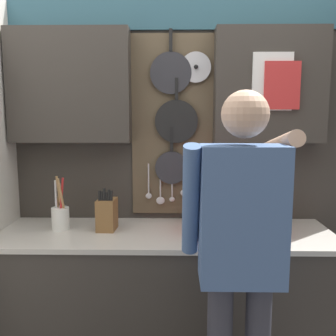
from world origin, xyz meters
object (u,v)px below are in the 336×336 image
(utensil_crock, at_px, (60,216))
(person, at_px, (241,242))
(microwave, at_px, (228,210))
(knife_block, at_px, (107,214))

(utensil_crock, bearing_deg, person, -30.77)
(microwave, distance_m, utensil_crock, 1.05)
(microwave, bearing_deg, knife_block, 179.96)
(microwave, relative_size, person, 0.27)
(knife_block, distance_m, person, 0.95)
(microwave, distance_m, knife_block, 0.76)
(microwave, height_order, person, person)
(microwave, relative_size, knife_block, 1.72)
(utensil_crock, bearing_deg, knife_block, -0.14)
(utensil_crock, xyz_separation_m, person, (1.02, -0.61, 0.05))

